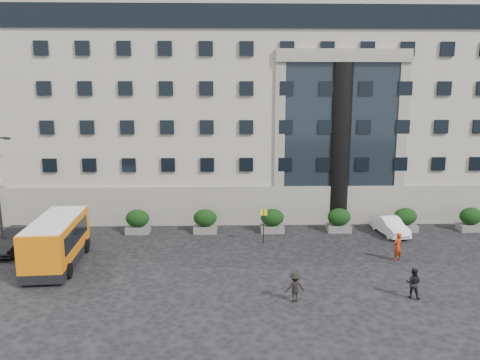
# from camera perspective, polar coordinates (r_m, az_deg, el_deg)

# --- Properties ---
(ground) EXTENTS (120.00, 120.00, 0.00)m
(ground) POSITION_cam_1_polar(r_m,az_deg,el_deg) (29.32, -7.35, -10.85)
(ground) COLOR black
(ground) RESTS_ON ground
(civic_building) EXTENTS (44.00, 24.00, 18.00)m
(civic_building) POSITION_cam_1_polar(r_m,az_deg,el_deg) (49.26, 2.05, 8.66)
(civic_building) COLOR #A7A394
(civic_building) RESTS_ON ground
(entrance_column) EXTENTS (1.80, 1.80, 13.00)m
(entrance_column) POSITION_cam_1_polar(r_m,az_deg,el_deg) (38.74, 12.02, 4.19)
(entrance_column) COLOR black
(entrance_column) RESTS_ON ground
(apartment_far) EXTENTS (13.00, 13.00, 22.00)m
(apartment_far) POSITION_cam_1_polar(r_m,az_deg,el_deg) (71.70, -26.63, 9.78)
(apartment_far) COLOR brown
(apartment_far) RESTS_ON ground
(hedge_a) EXTENTS (1.80, 1.26, 1.84)m
(hedge_a) POSITION_cam_1_polar(r_m,az_deg,el_deg) (36.94, -12.37, -4.95)
(hedge_a) COLOR #5B5C59
(hedge_a) RESTS_ON ground
(hedge_b) EXTENTS (1.80, 1.26, 1.84)m
(hedge_b) POSITION_cam_1_polar(r_m,az_deg,el_deg) (36.32, -4.26, -4.99)
(hedge_b) COLOR #5B5C59
(hedge_b) RESTS_ON ground
(hedge_c) EXTENTS (1.80, 1.26, 1.84)m
(hedge_c) POSITION_cam_1_polar(r_m,az_deg,el_deg) (36.44, 3.97, -4.93)
(hedge_c) COLOR #5B5C59
(hedge_c) RESTS_ON ground
(hedge_d) EXTENTS (1.80, 1.26, 1.84)m
(hedge_d) POSITION_cam_1_polar(r_m,az_deg,el_deg) (37.29, 11.97, -4.78)
(hedge_d) COLOR #5B5C59
(hedge_d) RESTS_ON ground
(hedge_e) EXTENTS (1.80, 1.26, 1.84)m
(hedge_e) POSITION_cam_1_polar(r_m,az_deg,el_deg) (38.82, 19.48, -4.56)
(hedge_e) COLOR #5B5C59
(hedge_e) RESTS_ON ground
(hedge_f) EXTENTS (1.80, 1.26, 1.84)m
(hedge_f) POSITION_cam_1_polar(r_m,az_deg,el_deg) (40.97, 26.31, -4.28)
(hedge_f) COLOR #5B5C59
(hedge_f) RESTS_ON ground
(bus_stop_sign) EXTENTS (0.50, 0.08, 2.52)m
(bus_stop_sign) POSITION_cam_1_polar(r_m,az_deg,el_deg) (33.46, 2.90, -4.92)
(bus_stop_sign) COLOR #262628
(bus_stop_sign) RESTS_ON ground
(minibus) EXTENTS (3.10, 7.31, 2.99)m
(minibus) POSITION_cam_1_polar(r_m,az_deg,el_deg) (31.54, -21.44, -6.79)
(minibus) COLOR orange
(minibus) RESTS_ON ground
(red_truck) EXTENTS (3.15, 5.12, 2.56)m
(red_truck) POSITION_cam_1_polar(r_m,az_deg,el_deg) (47.27, -27.26, -2.01)
(red_truck) COLOR #9A0E0B
(red_truck) RESTS_ON ground
(parked_car_b) EXTENTS (2.09, 4.82, 1.54)m
(parked_car_b) POSITION_cam_1_polar(r_m,az_deg,el_deg) (35.66, -25.55, -6.59)
(parked_car_b) COLOR black
(parked_car_b) RESTS_ON ground
(parked_car_d) EXTENTS (2.66, 5.12, 1.38)m
(parked_car_d) POSITION_cam_1_polar(r_m,az_deg,el_deg) (45.34, -23.73, -3.03)
(parked_car_d) COLOR black
(parked_car_d) RESTS_ON ground
(white_taxi) EXTENTS (2.03, 4.30, 1.36)m
(white_taxi) POSITION_cam_1_polar(r_m,az_deg,el_deg) (37.66, 17.77, -5.30)
(white_taxi) COLOR white
(white_taxi) RESTS_ON ground
(pedestrian_a) EXTENTS (0.80, 0.68, 1.85)m
(pedestrian_a) POSITION_cam_1_polar(r_m,az_deg,el_deg) (32.01, 18.66, -7.71)
(pedestrian_a) COLOR #97290F
(pedestrian_a) RESTS_ON ground
(pedestrian_b) EXTENTS (1.00, 0.92, 1.65)m
(pedestrian_b) POSITION_cam_1_polar(r_m,az_deg,el_deg) (26.77, 20.36, -11.70)
(pedestrian_b) COLOR black
(pedestrian_b) RESTS_ON ground
(pedestrian_c) EXTENTS (1.09, 0.74, 1.55)m
(pedestrian_c) POSITION_cam_1_polar(r_m,az_deg,el_deg) (24.97, 6.70, -12.85)
(pedestrian_c) COLOR black
(pedestrian_c) RESTS_ON ground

